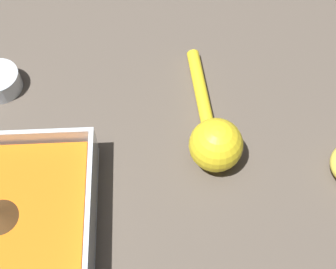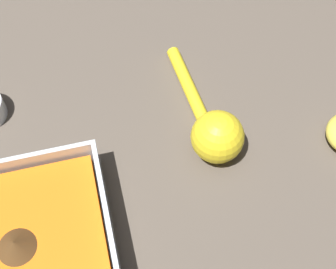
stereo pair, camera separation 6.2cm
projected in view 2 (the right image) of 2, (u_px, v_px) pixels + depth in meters
The scene contains 3 objects.
ground_plane at pixel (4, 233), 0.58m from camera, with size 4.00×4.00×0.00m, color brown.
square_dish at pixel (22, 252), 0.55m from camera, with size 0.22×0.22×0.06m.
lemon_squeezer at pixel (214, 130), 0.62m from camera, with size 0.07×0.21×0.07m.
Camera 2 is at (-0.15, 0.24, 0.56)m, focal length 50.00 mm.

